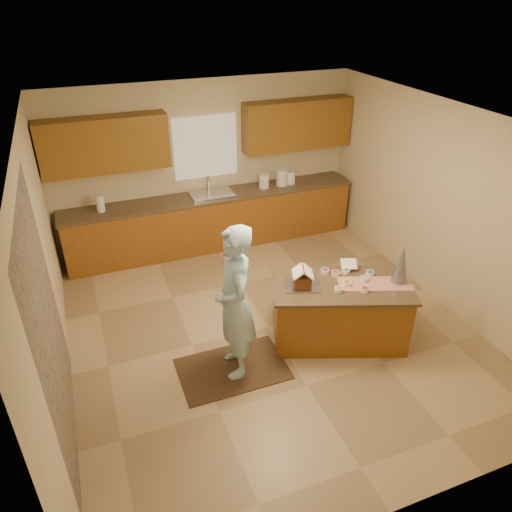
% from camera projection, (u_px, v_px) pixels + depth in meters
% --- Properties ---
extents(floor, '(5.50, 5.50, 0.00)m').
position_uv_depth(floor, '(268.00, 327.00, 6.40)').
color(floor, tan).
rests_on(floor, ground).
extents(ceiling, '(5.50, 5.50, 0.00)m').
position_uv_depth(ceiling, '(272.00, 122.00, 5.05)').
color(ceiling, silver).
rests_on(ceiling, floor).
extents(wall_back, '(5.50, 5.50, 0.00)m').
position_uv_depth(wall_back, '(206.00, 164.00, 7.95)').
color(wall_back, beige).
rests_on(wall_back, floor).
extents(wall_front, '(5.50, 5.50, 0.00)m').
position_uv_depth(wall_front, '(416.00, 401.00, 3.51)').
color(wall_front, beige).
rests_on(wall_front, floor).
extents(wall_left, '(5.50, 5.50, 0.00)m').
position_uv_depth(wall_left, '(44.00, 278.00, 4.95)').
color(wall_left, beige).
rests_on(wall_left, floor).
extents(wall_right, '(5.50, 5.50, 0.00)m').
position_uv_depth(wall_right, '(441.00, 206.00, 6.51)').
color(wall_right, beige).
rests_on(wall_right, floor).
extents(stone_accent, '(0.00, 2.50, 2.50)m').
position_uv_depth(stone_accent, '(50.00, 331.00, 4.36)').
color(stone_accent, gray).
rests_on(stone_accent, wall_left).
extents(window_curtain, '(1.05, 0.03, 1.00)m').
position_uv_depth(window_curtain, '(205.00, 147.00, 7.78)').
color(window_curtain, white).
rests_on(window_curtain, wall_back).
extents(back_counter_base, '(4.80, 0.60, 0.88)m').
position_uv_depth(back_counter_base, '(213.00, 222.00, 8.16)').
color(back_counter_base, olive).
rests_on(back_counter_base, floor).
extents(back_counter_top, '(4.85, 0.63, 0.04)m').
position_uv_depth(back_counter_top, '(212.00, 196.00, 7.93)').
color(back_counter_top, brown).
rests_on(back_counter_top, back_counter_base).
extents(upper_cabinet_left, '(1.85, 0.35, 0.80)m').
position_uv_depth(upper_cabinet_left, '(105.00, 145.00, 7.04)').
color(upper_cabinet_left, brown).
rests_on(upper_cabinet_left, wall_back).
extents(upper_cabinet_right, '(1.85, 0.35, 0.80)m').
position_uv_depth(upper_cabinet_right, '(297.00, 124.00, 8.01)').
color(upper_cabinet_right, brown).
rests_on(upper_cabinet_right, wall_back).
extents(sink, '(0.70, 0.45, 0.12)m').
position_uv_depth(sink, '(212.00, 197.00, 7.94)').
color(sink, silver).
rests_on(sink, back_counter_top).
extents(faucet, '(0.03, 0.03, 0.28)m').
position_uv_depth(faucet, '(209.00, 183.00, 8.00)').
color(faucet, silver).
rests_on(faucet, back_counter_top).
extents(island_base, '(1.77, 1.30, 0.78)m').
position_uv_depth(island_base, '(339.00, 313.00, 6.03)').
color(island_base, olive).
rests_on(island_base, floor).
extents(island_top, '(1.87, 1.39, 0.04)m').
position_uv_depth(island_top, '(342.00, 285.00, 5.82)').
color(island_top, brown).
rests_on(island_top, island_base).
extents(table_runner, '(0.94, 0.61, 0.01)m').
position_uv_depth(table_runner, '(375.00, 284.00, 5.82)').
color(table_runner, '#B3150C').
rests_on(table_runner, island_top).
extents(baking_tray, '(0.49, 0.42, 0.02)m').
position_uv_depth(baking_tray, '(302.00, 286.00, 5.76)').
color(baking_tray, silver).
rests_on(baking_tray, island_top).
extents(cookbook, '(0.24, 0.21, 0.08)m').
position_uv_depth(cookbook, '(349.00, 264.00, 6.07)').
color(cookbook, white).
rests_on(cookbook, island_top).
extents(tinsel_tree, '(0.25, 0.25, 0.49)m').
position_uv_depth(tinsel_tree, '(402.00, 264.00, 5.74)').
color(tinsel_tree, '#B1B0BC').
rests_on(tinsel_tree, island_top).
extents(rug, '(1.25, 0.82, 0.01)m').
position_uv_depth(rug, '(233.00, 369.00, 5.71)').
color(rug, black).
rests_on(rug, floor).
extents(boy, '(0.53, 0.73, 1.85)m').
position_uv_depth(boy, '(235.00, 304.00, 5.26)').
color(boy, '#ACD9F5').
rests_on(boy, rug).
extents(canister_a, '(0.17, 0.17, 0.24)m').
position_uv_depth(canister_a, '(264.00, 181.00, 8.15)').
color(canister_a, white).
rests_on(canister_a, back_counter_top).
extents(canister_b, '(0.20, 0.20, 0.28)m').
position_uv_depth(canister_b, '(282.00, 177.00, 8.24)').
color(canister_b, white).
rests_on(canister_b, back_counter_top).
extents(canister_c, '(0.15, 0.15, 0.22)m').
position_uv_depth(canister_c, '(291.00, 178.00, 8.31)').
color(canister_c, white).
rests_on(canister_c, back_counter_top).
extents(paper_towel, '(0.12, 0.12, 0.26)m').
position_uv_depth(paper_towel, '(100.00, 204.00, 7.31)').
color(paper_towel, white).
rests_on(paper_towel, back_counter_top).
extents(gingerbread_house, '(0.31, 0.32, 0.25)m').
position_uv_depth(gingerbread_house, '(303.00, 278.00, 5.71)').
color(gingerbread_house, maroon).
rests_on(gingerbread_house, baking_tray).
extents(candy_bowls, '(0.64, 0.64, 0.05)m').
position_uv_depth(candy_bowls, '(349.00, 279.00, 5.88)').
color(candy_bowls, purple).
rests_on(candy_bowls, island_top).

